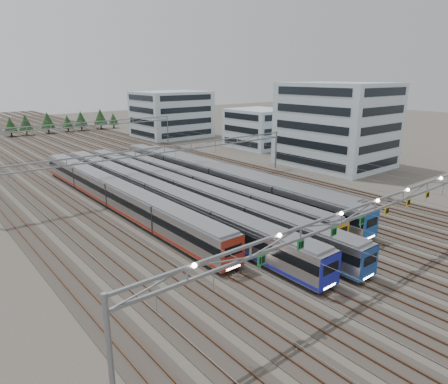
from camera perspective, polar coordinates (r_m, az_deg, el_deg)
ground at (r=44.94m, az=19.80°, el=-10.71°), size 400.00×400.00×0.00m
track_bed at (r=126.02m, az=-22.70°, el=6.80°), size 54.00×260.00×5.42m
train_a at (r=63.12m, az=-15.23°, el=-0.26°), size 3.11×55.57×4.05m
train_b at (r=61.78m, az=-9.99°, el=-0.32°), size 3.06×65.08×3.98m
train_c at (r=63.36m, az=-6.10°, el=0.20°), size 2.95×66.00×3.85m
train_d at (r=66.94m, az=-3.53°, el=1.02°), size 2.74×56.16×3.57m
train_e at (r=70.44m, az=-1.15°, el=2.04°), size 3.13×60.69×4.08m
train_f at (r=74.80m, az=0.61°, el=2.59°), size 2.54×56.66×3.31m
gantry_near at (r=42.22m, az=20.83°, el=-2.16°), size 56.36×0.61×8.08m
gantry_mid at (r=70.54m, az=-8.46°, el=5.29°), size 56.36×0.36×8.00m
gantry_far at (r=111.19m, az=-20.66°, el=8.45°), size 56.36×0.36×8.00m
depot_bldg_south at (r=93.21m, az=15.73°, el=9.22°), size 18.00×22.00×18.19m
depot_bldg_mid at (r=114.31m, az=5.06°, el=9.07°), size 14.00×16.00×10.63m
depot_bldg_north at (r=134.23m, az=-7.51°, el=10.94°), size 22.00×18.00×14.68m
treeline at (r=150.58m, az=-28.60°, el=8.51°), size 81.20×5.60×7.02m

